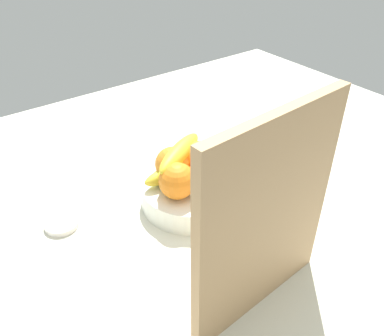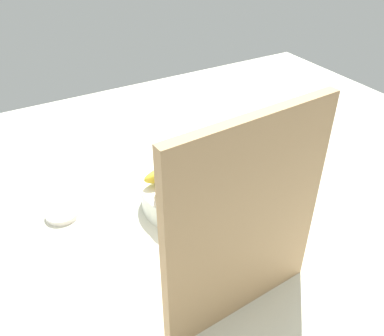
% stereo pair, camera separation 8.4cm
% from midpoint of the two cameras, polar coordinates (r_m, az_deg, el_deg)
% --- Properties ---
extents(ground_plane, '(1.80, 1.40, 0.03)m').
position_cam_midpoint_polar(ground_plane, '(0.91, -3.76, -6.87)').
color(ground_plane, beige).
extents(fruit_bowl, '(0.23, 0.23, 0.05)m').
position_cam_midpoint_polar(fruit_bowl, '(0.91, -2.66, -3.51)').
color(fruit_bowl, white).
rests_on(fruit_bowl, ground_plane).
extents(orange_front_left, '(0.08, 0.08, 0.08)m').
position_cam_midpoint_polar(orange_front_left, '(0.86, -0.79, -0.87)').
color(orange_front_left, orange).
rests_on(orange_front_left, fruit_bowl).
extents(orange_front_right, '(0.08, 0.08, 0.08)m').
position_cam_midpoint_polar(orange_front_right, '(0.91, -1.99, 1.29)').
color(orange_front_right, orange).
rests_on(orange_front_right, fruit_bowl).
extents(orange_center, '(0.08, 0.08, 0.08)m').
position_cam_midpoint_polar(orange_center, '(0.89, -5.43, 0.44)').
color(orange_center, orange).
rests_on(orange_center, fruit_bowl).
extents(orange_back_left, '(0.08, 0.08, 0.08)m').
position_cam_midpoint_polar(orange_back_left, '(0.84, -4.79, -2.05)').
color(orange_back_left, orange).
rests_on(orange_back_left, fruit_bowl).
extents(banana_bunch, '(0.19, 0.12, 0.08)m').
position_cam_midpoint_polar(banana_bunch, '(0.89, -4.29, 0.88)').
color(banana_bunch, yellow).
rests_on(banana_bunch, fruit_bowl).
extents(cutting_board, '(0.28, 0.04, 0.36)m').
position_cam_midpoint_polar(cutting_board, '(0.61, 6.48, -7.36)').
color(cutting_board, tan).
rests_on(cutting_board, ground_plane).
extents(jar_lid, '(0.07, 0.07, 0.01)m').
position_cam_midpoint_polar(jar_lid, '(0.92, -20.26, -7.41)').
color(jar_lid, white).
rests_on(jar_lid, ground_plane).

